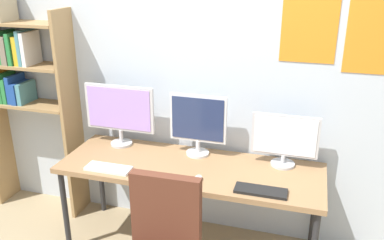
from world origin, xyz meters
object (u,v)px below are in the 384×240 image
object	(u,v)px
keyboard_left	(108,168)
computer_mouse	(198,178)
monitor_left	(120,111)
monitor_center	(198,122)
monitor_right	(285,139)
keyboard_right	(261,191)
desk	(190,172)
bookshelf	(17,73)

from	to	relation	value
keyboard_left	computer_mouse	world-z (taller)	computer_mouse
computer_mouse	keyboard_left	bearing A→B (deg)	-177.38
monitor_left	monitor_center	xyz separation A→B (m)	(0.66, -0.00, -0.02)
monitor_right	keyboard_left	world-z (taller)	monitor_right
monitor_left	monitor_right	world-z (taller)	monitor_left
monitor_left	keyboard_right	world-z (taller)	monitor_left
computer_mouse	monitor_right	bearing A→B (deg)	36.92
monitor_right	keyboard_left	bearing A→B (deg)	-160.15
monitor_right	keyboard_right	bearing A→B (deg)	-103.34
desk	monitor_right	distance (m)	0.75
monitor_left	computer_mouse	bearing A→B (deg)	-27.73
monitor_left	monitor_right	xyz separation A→B (m)	(1.33, -0.00, -0.08)
keyboard_left	computer_mouse	distance (m)	0.68
desk	bookshelf	xyz separation A→B (m)	(-1.62, 0.23, 0.60)
desk	monitor_right	xyz separation A→B (m)	(0.66, 0.21, 0.27)
keyboard_left	monitor_left	bearing A→B (deg)	103.34
desk	keyboard_right	xyz separation A→B (m)	(0.56, -0.23, 0.06)
monitor_center	monitor_right	xyz separation A→B (m)	(0.66, -0.00, -0.06)
keyboard_left	computer_mouse	xyz separation A→B (m)	(0.68, 0.03, 0.01)
computer_mouse	desk	bearing A→B (deg)	120.57
keyboard_left	keyboard_right	bearing A→B (deg)	0.00
desk	keyboard_left	distance (m)	0.61
monitor_left	bookshelf	bearing A→B (deg)	178.91
monitor_left	keyboard_left	bearing A→B (deg)	-76.66
monitor_center	computer_mouse	world-z (taller)	monitor_center
desk	monitor_right	size ratio (longest dim) A/B	4.03
keyboard_left	keyboard_right	world-z (taller)	same
monitor_center	keyboard_left	xyz separation A→B (m)	(-0.56, -0.44, -0.26)
desk	keyboard_right	world-z (taller)	keyboard_right
bookshelf	computer_mouse	xyz separation A→B (m)	(1.74, -0.43, -0.53)
keyboard_right	computer_mouse	xyz separation A→B (m)	(-0.44, 0.03, 0.01)
desk	bookshelf	bearing A→B (deg)	171.91
keyboard_right	computer_mouse	distance (m)	0.44
desk	monitor_center	xyz separation A→B (m)	(0.00, 0.21, 0.32)
computer_mouse	keyboard_right	bearing A→B (deg)	-4.00
desk	keyboard_left	world-z (taller)	keyboard_left
monitor_left	desk	bearing A→B (deg)	-17.71
keyboard_right	monitor_center	bearing A→B (deg)	141.70
desk	monitor_center	distance (m)	0.39
monitor_left	computer_mouse	size ratio (longest dim) A/B	6.18
monitor_left	monitor_right	distance (m)	1.33
monitor_center	computer_mouse	size ratio (longest dim) A/B	5.11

